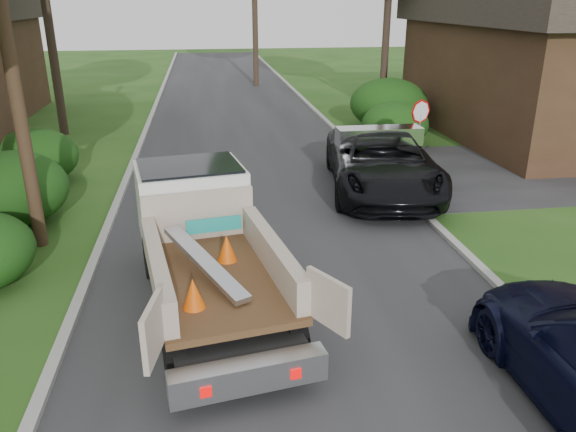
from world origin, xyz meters
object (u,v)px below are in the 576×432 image
at_px(utility_pole, 2,11).
at_px(flatbed_truck, 201,231).
at_px(house_right, 560,58).
at_px(black_pickup, 382,162).
at_px(stop_sign, 420,122).

distance_m(utility_pole, flatbed_truck, 6.06).
relative_size(house_right, black_pickup, 2.00).
height_order(house_right, flatbed_truck, house_right).
xyz_separation_m(house_right, flatbed_truck, (-14.74, -11.69, -1.93)).
distance_m(stop_sign, flatbed_truck, 9.66).
height_order(flatbed_truck, black_pickup, flatbed_truck).
relative_size(stop_sign, utility_pole, 0.25).
height_order(house_right, black_pickup, house_right).
bearing_deg(flatbed_truck, utility_pole, 135.07).
distance_m(house_right, black_pickup, 11.55).
relative_size(stop_sign, black_pickup, 0.38).
xyz_separation_m(stop_sign, house_right, (7.80, 5.00, 1.38)).
xyz_separation_m(stop_sign, utility_pole, (-10.68, -4.02, 3.40)).
bearing_deg(stop_sign, flatbed_truck, -136.02).
height_order(utility_pole, house_right, utility_pole).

